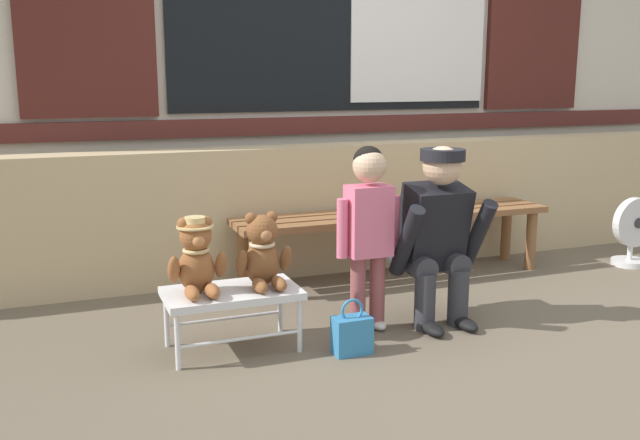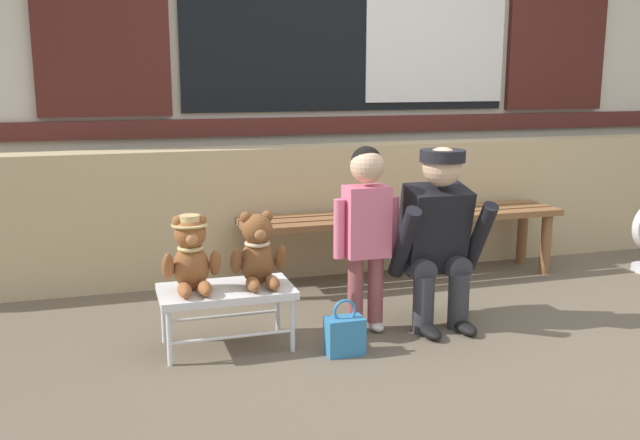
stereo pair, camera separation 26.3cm
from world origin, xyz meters
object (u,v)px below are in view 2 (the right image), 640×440
object	(u,v)px
teddy_bear_plain	(258,252)
child_standing	(366,219)
small_display_bench	(226,294)
teddy_bear_with_hat	(191,255)
adult_crouching	(438,236)
wooden_bench_long	(403,223)
handbag_on_ground	(345,335)

from	to	relation	value
teddy_bear_plain	child_standing	world-z (taller)	child_standing
small_display_bench	teddy_bear_plain	distance (m)	0.25
teddy_bear_with_hat	adult_crouching	xyz separation A→B (m)	(1.27, -0.01, 0.01)
wooden_bench_long	teddy_bear_with_hat	bearing A→B (deg)	-150.66
small_display_bench	teddy_bear_with_hat	xyz separation A→B (m)	(-0.16, 0.00, 0.21)
wooden_bench_long	teddy_bear_with_hat	xyz separation A→B (m)	(-1.44, -0.81, 0.10)
wooden_bench_long	adult_crouching	bearing A→B (deg)	-101.65
handbag_on_ground	child_standing	bearing A→B (deg)	52.56
teddy_bear_plain	handbag_on_ground	world-z (taller)	teddy_bear_plain
wooden_bench_long	child_standing	size ratio (longest dim) A/B	2.19
teddy_bear_with_hat	adult_crouching	bearing A→B (deg)	-0.63
adult_crouching	handbag_on_ground	distance (m)	0.75
adult_crouching	handbag_on_ground	world-z (taller)	adult_crouching
wooden_bench_long	child_standing	world-z (taller)	child_standing
wooden_bench_long	teddy_bear_plain	world-z (taller)	teddy_bear_plain
teddy_bear_with_hat	child_standing	bearing A→B (deg)	0.62
teddy_bear_plain	handbag_on_ground	bearing A→B (deg)	-35.72
wooden_bench_long	small_display_bench	world-z (taller)	wooden_bench_long
wooden_bench_long	teddy_bear_plain	bearing A→B (deg)	-144.11
small_display_bench	child_standing	xyz separation A→B (m)	(0.72, 0.01, 0.33)
small_display_bench	adult_crouching	xyz separation A→B (m)	(1.11, -0.01, 0.21)
teddy_bear_plain	handbag_on_ground	distance (m)	0.57
child_standing	teddy_bear_with_hat	bearing A→B (deg)	-179.38
teddy_bear_plain	child_standing	xyz separation A→B (m)	(0.56, 0.01, 0.13)
teddy_bear_with_hat	small_display_bench	bearing A→B (deg)	-0.77
small_display_bench	wooden_bench_long	bearing A→B (deg)	32.38
teddy_bear_plain	small_display_bench	bearing A→B (deg)	-179.49
wooden_bench_long	adult_crouching	xyz separation A→B (m)	(-0.17, -0.82, 0.11)
teddy_bear_with_hat	wooden_bench_long	bearing A→B (deg)	29.34
small_display_bench	child_standing	distance (m)	0.79
adult_crouching	wooden_bench_long	bearing A→B (deg)	78.35
wooden_bench_long	teddy_bear_plain	size ratio (longest dim) A/B	5.78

